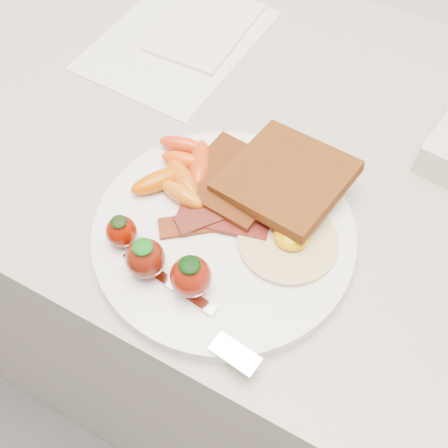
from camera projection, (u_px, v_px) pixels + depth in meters
The scene contains 11 objects.
counter at pixel (273, 308), 1.03m from camera, with size 2.00×0.60×0.90m, color gray.
plate at pixel (224, 234), 0.58m from camera, with size 0.27×0.27×0.02m, color white.
toast_lower at pixel (234, 181), 0.60m from camera, with size 0.09×0.09×0.01m, color #481E0A.
toast_upper at pixel (286, 178), 0.58m from camera, with size 0.12×0.12×0.01m, color #4A2810.
fried_egg at pixel (289, 239), 0.56m from camera, with size 0.12×0.12×0.02m.
bacon_strips at pixel (216, 219), 0.57m from camera, with size 0.11×0.10×0.01m.
baby_carrots at pixel (181, 171), 0.60m from camera, with size 0.09×0.11×0.02m.
strawberries at pixel (159, 260), 0.53m from camera, with size 0.12×0.05×0.05m.
fork at pixel (198, 313), 0.52m from camera, with size 0.17×0.06×0.00m.
paper_sheet at pixel (178, 40), 0.76m from camera, with size 0.19×0.25×0.00m, color silver.
notepad at pixel (205, 27), 0.77m from camera, with size 0.11×0.16×0.01m, color #F9D0D8.
Camera 1 is at (0.13, 1.27, 1.40)m, focal length 45.00 mm.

